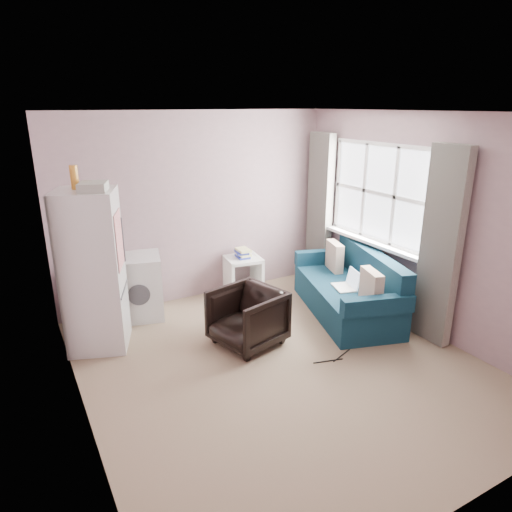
% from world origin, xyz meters
% --- Properties ---
extents(room, '(3.84, 4.24, 2.54)m').
position_xyz_m(room, '(0.02, 0.01, 1.25)').
color(room, '#89715A').
rests_on(room, ground).
extents(armchair, '(0.79, 0.82, 0.71)m').
position_xyz_m(armchair, '(-0.09, 0.54, 0.35)').
color(armchair, black).
rests_on(armchair, ground).
extents(fridge, '(0.77, 0.77, 1.99)m').
position_xyz_m(fridge, '(-1.54, 1.32, 0.89)').
color(fridge, silver).
rests_on(fridge, ground).
extents(washing_machine, '(0.69, 0.69, 0.80)m').
position_xyz_m(washing_machine, '(-0.94, 1.84, 0.42)').
color(washing_machine, silver).
rests_on(washing_machine, ground).
extents(side_table, '(0.54, 0.54, 0.65)m').
position_xyz_m(side_table, '(0.55, 1.87, 0.31)').
color(side_table, white).
rests_on(side_table, ground).
extents(sofa, '(1.33, 1.99, 0.82)m').
position_xyz_m(sofa, '(1.43, 0.61, 0.30)').
color(sofa, '#0F3448').
rests_on(sofa, ground).
extents(window_dressing, '(0.17, 2.62, 2.18)m').
position_xyz_m(window_dressing, '(1.78, 0.70, 1.11)').
color(window_dressing, white).
rests_on(window_dressing, ground).
extents(floor_cables, '(0.52, 0.13, 0.01)m').
position_xyz_m(floor_cables, '(0.56, -0.20, 0.01)').
color(floor_cables, black).
rests_on(floor_cables, ground).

